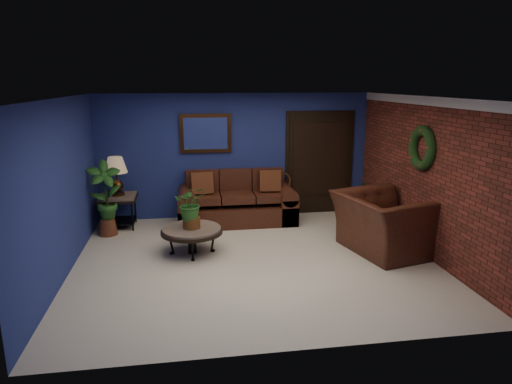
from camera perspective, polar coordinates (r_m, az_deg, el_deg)
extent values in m
plane|color=beige|center=(7.22, -0.21, -8.52)|extent=(5.50, 5.50, 0.00)
cube|color=navy|center=(9.28, -2.55, 4.53)|extent=(5.50, 0.04, 2.50)
cube|color=navy|center=(6.99, -23.11, 0.36)|extent=(0.04, 5.00, 2.50)
cube|color=maroon|center=(7.74, 20.36, 1.82)|extent=(0.04, 5.00, 2.50)
cube|color=white|center=(6.68, -0.23, 11.74)|extent=(5.50, 5.00, 0.02)
cube|color=white|center=(7.59, 20.91, 10.57)|extent=(0.03, 5.00, 0.14)
cube|color=#472812|center=(9.13, -6.33, 7.29)|extent=(1.02, 0.06, 0.77)
cube|color=black|center=(9.63, 7.90, 3.55)|extent=(1.44, 0.06, 2.18)
torus|color=black|center=(7.68, 20.06, 5.18)|extent=(0.16, 0.72, 0.72)
cube|color=#472014|center=(9.02, -2.42, -2.66)|extent=(2.29, 0.99, 0.37)
cube|color=#472014|center=(9.28, -2.69, -0.01)|extent=(1.95, 0.27, 0.93)
cube|color=#472014|center=(8.82, -6.60, -0.77)|extent=(0.63, 0.68, 0.15)
cube|color=#472014|center=(8.87, -2.39, -0.62)|extent=(0.63, 0.68, 0.15)
cube|color=#472014|center=(8.96, 1.74, -0.46)|extent=(0.63, 0.68, 0.15)
cube|color=#472014|center=(8.95, -8.65, -2.46)|extent=(0.33, 0.99, 0.52)
cube|color=#472014|center=(9.16, 3.66, -1.95)|extent=(0.33, 0.99, 0.52)
cube|color=#5E2D17|center=(8.80, -6.75, 1.09)|extent=(0.42, 0.12, 0.42)
cube|color=#5E2D17|center=(8.94, 1.79, 1.39)|extent=(0.42, 0.12, 0.42)
cylinder|color=#534E49|center=(7.44, -8.04, -4.65)|extent=(0.94, 0.94, 0.05)
cylinder|color=black|center=(7.45, -8.03, -4.91)|extent=(1.00, 1.00, 0.05)
cylinder|color=black|center=(7.51, -7.98, -6.20)|extent=(0.14, 0.14, 0.38)
cube|color=#534E49|center=(9.00, -16.88, -0.54)|extent=(0.65, 0.65, 0.05)
cube|color=black|center=(9.01, -16.86, -0.78)|extent=(0.69, 0.69, 0.04)
cube|color=black|center=(9.13, -16.67, -3.48)|extent=(0.59, 0.59, 0.03)
cylinder|color=black|center=(8.87, -18.73, -2.92)|extent=(0.03, 0.03, 0.60)
cylinder|color=black|center=(8.79, -15.21, -2.82)|extent=(0.03, 0.03, 0.60)
cylinder|color=black|center=(9.38, -18.19, -1.98)|extent=(0.03, 0.03, 0.60)
cylinder|color=black|center=(9.31, -14.87, -1.87)|extent=(0.03, 0.03, 0.60)
cylinder|color=#472812|center=(8.99, -16.90, -0.22)|extent=(0.25, 0.25, 0.05)
sphere|color=#472812|center=(8.96, -16.96, 0.57)|extent=(0.23, 0.23, 0.23)
cylinder|color=#472812|center=(8.92, -17.05, 1.76)|extent=(0.03, 0.03, 0.30)
cone|color=#947957|center=(8.88, -17.14, 3.10)|extent=(0.42, 0.42, 0.30)
cube|color=#572C18|center=(9.16, 3.65, -0.78)|extent=(0.46, 0.46, 0.04)
torus|color=#572C18|center=(9.25, 3.27, 1.35)|extent=(0.38, 0.09, 0.38)
cylinder|color=#572C18|center=(9.01, 3.01, -2.54)|extent=(0.03, 0.03, 0.42)
cylinder|color=#572C18|center=(9.13, 5.01, -2.35)|extent=(0.03, 0.03, 0.42)
cylinder|color=#572C18|center=(9.32, 2.27, -1.98)|extent=(0.03, 0.03, 0.42)
cylinder|color=#572C18|center=(9.43, 4.22, -1.81)|extent=(0.03, 0.03, 0.42)
imported|color=#472014|center=(7.71, 15.75, -3.81)|extent=(1.59, 1.72, 0.95)
cylinder|color=brown|center=(7.41, -8.07, -3.81)|extent=(0.28, 0.28, 0.18)
imported|color=#1F4F18|center=(7.32, -8.15, -1.40)|extent=(0.52, 0.45, 0.56)
cylinder|color=brown|center=(9.41, 12.43, -2.85)|extent=(0.26, 0.26, 0.20)
imported|color=#1F4F18|center=(9.31, 12.54, -0.62)|extent=(0.42, 0.37, 0.65)
cylinder|color=brown|center=(8.74, -18.02, -4.16)|extent=(0.34, 0.34, 0.30)
imported|color=#1F4F18|center=(8.56, -18.35, 0.04)|extent=(0.66, 0.51, 1.12)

